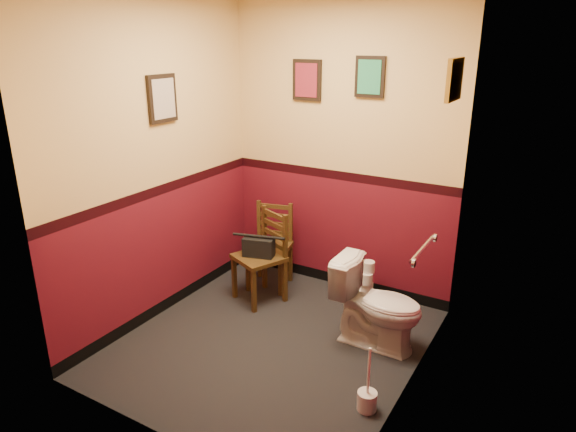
% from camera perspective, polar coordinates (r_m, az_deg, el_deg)
% --- Properties ---
extents(floor, '(2.20, 2.40, 0.00)m').
position_cam_1_polar(floor, '(4.24, -1.76, -13.83)').
color(floor, black).
rests_on(floor, ground).
extents(wall_back, '(2.20, 0.00, 2.70)m').
position_cam_1_polar(wall_back, '(4.71, 5.92, 7.34)').
color(wall_back, '#5B0F1D').
rests_on(wall_back, ground).
extents(wall_front, '(2.20, 0.00, 2.70)m').
position_cam_1_polar(wall_front, '(2.80, -15.26, -1.73)').
color(wall_front, '#5B0F1D').
rests_on(wall_front, ground).
extents(wall_left, '(0.00, 2.40, 2.70)m').
position_cam_1_polar(wall_left, '(4.36, -14.36, 5.85)').
color(wall_left, '#5B0F1D').
rests_on(wall_left, ground).
extents(wall_right, '(0.00, 2.40, 2.70)m').
position_cam_1_polar(wall_right, '(3.25, 14.63, 1.30)').
color(wall_right, '#5B0F1D').
rests_on(wall_right, ground).
extents(grab_bar, '(0.05, 0.56, 0.06)m').
position_cam_1_polar(grab_bar, '(3.62, 14.77, -3.59)').
color(grab_bar, silver).
rests_on(grab_bar, wall_right).
extents(framed_print_back_a, '(0.28, 0.04, 0.36)m').
position_cam_1_polar(framed_print_back_a, '(4.76, 2.11, 14.86)').
color(framed_print_back_a, black).
rests_on(framed_print_back_a, wall_back).
extents(framed_print_back_b, '(0.26, 0.04, 0.34)m').
position_cam_1_polar(framed_print_back_b, '(4.50, 9.09, 15.02)').
color(framed_print_back_b, black).
rests_on(framed_print_back_b, wall_back).
extents(framed_print_left, '(0.04, 0.30, 0.38)m').
position_cam_1_polar(framed_print_left, '(4.33, -13.78, 12.55)').
color(framed_print_left, black).
rests_on(framed_print_left, wall_left).
extents(framed_print_right, '(0.04, 0.34, 0.28)m').
position_cam_1_polar(framed_print_right, '(3.70, 17.99, 14.22)').
color(framed_print_right, olive).
rests_on(framed_print_right, wall_right).
extents(toilet, '(0.71, 0.40, 0.69)m').
position_cam_1_polar(toilet, '(4.11, 9.92, -9.74)').
color(toilet, white).
rests_on(toilet, floor).
extents(toilet_brush, '(0.13, 0.13, 0.47)m').
position_cam_1_polar(toilet_brush, '(3.60, 8.77, -19.51)').
color(toilet_brush, silver).
rests_on(toilet_brush, floor).
extents(chair_left, '(0.46, 0.46, 0.81)m').
position_cam_1_polar(chair_left, '(4.97, -1.94, -3.33)').
color(chair_left, '#513718').
rests_on(chair_left, floor).
extents(chair_right, '(0.52, 0.52, 0.84)m').
position_cam_1_polar(chair_right, '(4.70, -2.86, -4.52)').
color(chair_right, '#513718').
rests_on(chair_right, floor).
extents(handbag, '(0.30, 0.21, 0.20)m').
position_cam_1_polar(handbag, '(4.64, -3.27, -3.43)').
color(handbag, black).
rests_on(handbag, chair_right).
extents(tp_stack, '(0.23, 0.14, 0.41)m').
position_cam_1_polar(tp_stack, '(4.78, 8.78, -7.63)').
color(tp_stack, silver).
rests_on(tp_stack, floor).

